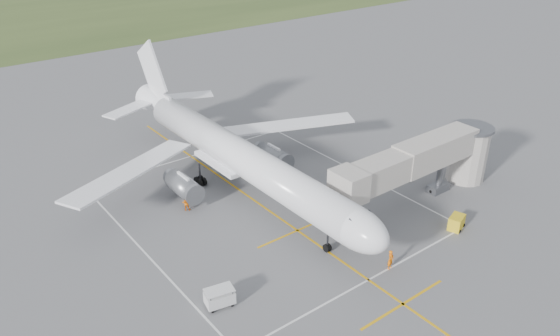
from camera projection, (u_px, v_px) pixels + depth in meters
ground at (242, 192)px, 62.63m from camera, size 700.00×700.00×0.00m
apron_markings at (273, 213)px, 58.52m from camera, size 28.20×60.00×0.01m
airliner at (238, 156)px, 61.17m from camera, size 38.93×46.75×13.52m
jet_bridge at (430, 159)px, 59.49m from camera, size 23.40×5.00×7.20m
gpu_unit at (457, 222)px, 55.63m from camera, size 2.19×1.82×1.42m
baggage_cart at (220, 297)px, 45.15m from camera, size 2.62×1.88×1.66m
ramp_worker_nose at (391, 260)px, 49.59m from camera, size 0.78×0.60×1.92m
ramp_worker_wing at (186, 203)px, 58.75m from camera, size 1.12×1.07×1.83m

